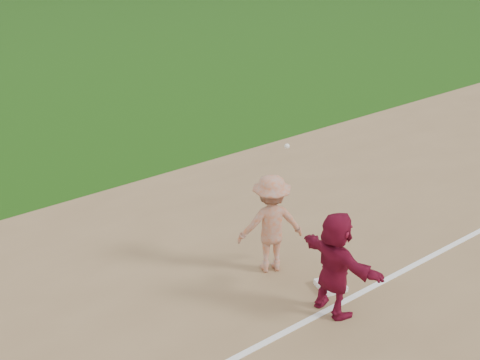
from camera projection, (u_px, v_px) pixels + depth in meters
ground at (296, 285)px, 9.65m from camera, size 160.00×160.00×0.00m
foul_line at (332, 308)px, 9.06m from camera, size 60.00×0.10×0.01m
first_base at (331, 285)px, 9.52m from camera, size 0.50×0.50×0.09m
base_runner at (335, 264)px, 8.67m from camera, size 0.50×1.53×1.64m
first_base_play at (271, 224)px, 9.70m from camera, size 1.25×1.01×2.32m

